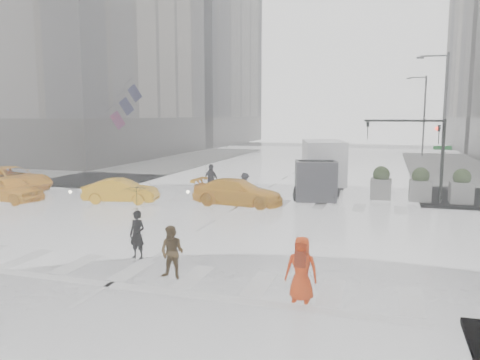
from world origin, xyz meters
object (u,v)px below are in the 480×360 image
(traffic_signal_pole, at_px, (423,144))
(pedestrian_brown, at_px, (172,252))
(pedestrian_orange, at_px, (301,269))
(taxi_front, at_px, (9,189))
(box_truck, at_px, (321,167))
(taxi_mid, at_px, (121,191))

(traffic_signal_pole, height_order, pedestrian_brown, traffic_signal_pole)
(traffic_signal_pole, bearing_deg, pedestrian_orange, -104.01)
(traffic_signal_pole, relative_size, taxi_front, 1.08)
(box_truck, bearing_deg, traffic_signal_pole, -26.30)
(pedestrian_orange, xyz_separation_m, box_truck, (-1.70, 15.98, 0.85))
(traffic_signal_pole, xyz_separation_m, pedestrian_orange, (-3.70, -14.81, -2.37))
(traffic_signal_pole, height_order, taxi_front, traffic_signal_pole)
(box_truck, bearing_deg, taxi_mid, -164.39)
(pedestrian_orange, height_order, taxi_front, pedestrian_orange)
(pedestrian_orange, distance_m, taxi_mid, 15.54)
(pedestrian_brown, height_order, taxi_mid, pedestrian_brown)
(pedestrian_orange, bearing_deg, taxi_mid, 138.84)
(taxi_front, height_order, taxi_mid, taxi_front)
(traffic_signal_pole, xyz_separation_m, taxi_mid, (-15.29, -4.48, -2.57))
(pedestrian_brown, bearing_deg, pedestrian_orange, -6.38)
(traffic_signal_pole, relative_size, box_truck, 0.75)
(traffic_signal_pole, height_order, box_truck, traffic_signal_pole)
(pedestrian_brown, distance_m, taxi_mid, 12.51)
(pedestrian_brown, relative_size, taxi_mid, 0.39)
(traffic_signal_pole, xyz_separation_m, box_truck, (-5.40, 1.17, -1.52))
(taxi_mid, height_order, box_truck, box_truck)
(pedestrian_orange, height_order, box_truck, box_truck)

